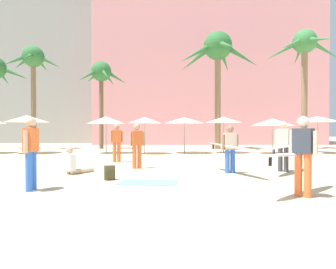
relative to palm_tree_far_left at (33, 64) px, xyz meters
The scene contains 23 objects.
ground 20.52m from the palm_tree_far_left, 60.29° to the right, with size 120.00×120.00×0.00m, color #C6B28C.
hotel_pink 18.28m from the palm_tree_far_left, 37.54° to the left, with size 23.18×9.09×17.51m, color pink.
hotel_tower_gray 19.24m from the palm_tree_far_left, 92.70° to the left, with size 19.24×10.70×34.97m, color gray.
palm_tree_far_left is the anchor object (origin of this frame).
palm_tree_left 5.11m from the palm_tree_far_left, ahead, with size 3.67×3.99×6.79m.
palm_tree_center 20.60m from the palm_tree_far_left, ahead, with size 5.50×5.94×9.13m.
palm_tree_far_right 13.99m from the palm_tree_far_left, ahead, with size 6.44×6.65×8.99m.
cafe_umbrella_0 17.66m from the palm_tree_far_left, 15.29° to the right, with size 2.58×2.58×2.16m.
cafe_umbrella_1 5.94m from the palm_tree_far_left, 71.27° to the right, with size 2.65×2.65×2.37m.
cafe_umbrella_2 10.64m from the palm_tree_far_left, 26.48° to the right, with size 2.08×2.08×2.25m.
cafe_umbrella_3 20.41m from the palm_tree_far_left, 11.25° to the right, with size 2.71×2.71×2.32m.
cafe_umbrella_4 14.79m from the palm_tree_far_left, 15.02° to the right, with size 2.33×2.33×2.30m.
cafe_umbrella_5 12.59m from the palm_tree_far_left, 19.26° to the right, with size 2.51×2.51×2.25m.
cafe_umbrella_6 8.53m from the palm_tree_far_left, 31.91° to the right, with size 2.37×2.37×2.31m.
beach_towel 18.52m from the palm_tree_far_left, 56.89° to the right, with size 1.58×0.92×0.01m, color #6684E0.
backpack 17.51m from the palm_tree_far_left, 59.34° to the right, with size 0.35×0.32×0.42m.
person_near_right 21.46m from the palm_tree_far_left, 51.42° to the right, with size 2.33×1.98×1.74m.
person_far_left 15.80m from the palm_tree_far_left, 61.55° to the right, with size 0.90×1.00×0.92m.
person_mid_left 18.50m from the palm_tree_far_left, 46.58° to the right, with size 1.40×2.86×1.61m.
person_mid_center 19.59m from the palm_tree_far_left, 41.60° to the right, with size 2.09×2.31×1.76m.
person_far_right 15.50m from the palm_tree_far_left, 52.18° to the right, with size 0.59×0.37×1.69m.
person_mid_right 17.87m from the palm_tree_far_left, 66.57° to the right, with size 0.25×0.60×1.76m.
person_near_left 13.21m from the palm_tree_far_left, 49.80° to the right, with size 0.61×0.30×1.71m.
Camera 1 is at (0.31, -5.88, 1.44)m, focal length 32.28 mm.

